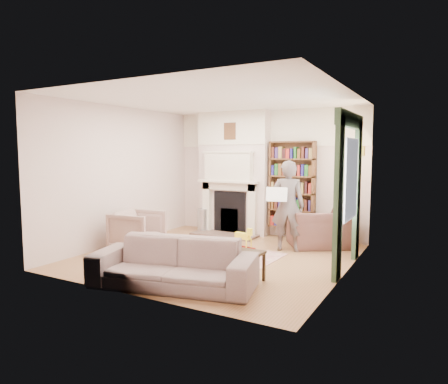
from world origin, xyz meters
The scene contains 25 objects.
floor centered at (0.00, 0.00, 0.00)m, with size 4.50×4.50×0.00m, color olive.
ceiling centered at (0.00, 0.00, 2.80)m, with size 4.50×4.50×0.00m, color white.
wall_back centered at (0.00, 2.25, 1.40)m, with size 4.50×4.50×0.00m, color beige.
wall_front centered at (0.00, -2.25, 1.40)m, with size 4.50×4.50×0.00m, color beige.
wall_left centered at (-2.25, 0.00, 1.40)m, with size 4.50×4.50×0.00m, color beige.
wall_right centered at (2.25, 0.00, 1.40)m, with size 4.50×4.50×0.00m, color beige.
fireplace centered at (-0.75, 2.05, 1.39)m, with size 1.70×0.58×2.80m.
bookcase centered at (0.65, 2.12, 1.18)m, with size 1.00×0.24×1.85m, color brown.
window centered at (2.23, 0.40, 1.45)m, with size 0.02×0.90×1.30m, color silver.
curtain_left centered at (2.20, -0.30, 1.20)m, with size 0.07×0.32×2.40m, color #2E462D.
curtain_right centered at (2.20, 1.10, 1.20)m, with size 0.07×0.32×2.40m, color #2E462D.
pelmet centered at (2.19, 0.40, 2.38)m, with size 0.09×1.70×0.24m, color #2E462D.
wall_sconce centered at (2.03, 1.50, 1.90)m, with size 0.20×0.24×0.24m, color gold, non-canonical shape.
rug centered at (-0.20, -0.11, 0.01)m, with size 2.44×1.88×0.01m, color beige.
armchair_reading centered at (1.41, 1.63, 0.38)m, with size 1.17×1.02×0.76m, color brown.
armchair_left centered at (-1.53, -0.37, 0.38)m, with size 0.82×0.84×0.77m, color #BDAE9B.
sofa centered at (0.27, -1.70, 0.33)m, with size 2.28×0.89×0.67m, color gray.
man_reading centered at (0.96, 1.03, 0.86)m, with size 0.63×0.41×1.73m, color #554844.
newspaper centered at (0.81, 0.83, 1.09)m, with size 0.39×0.02×0.28m, color white.
coffee_table centered at (0.96, -1.05, 0.23)m, with size 0.70×0.45×0.45m, color #2F2110, non-canonical shape.
paraffin_heater centered at (-1.43, 1.77, 0.28)m, with size 0.24×0.24×0.55m, color #ADB0B5.
rocking_horse centered at (0.17, 0.68, 0.22)m, with size 0.50×0.20×0.44m, color yellow, non-canonical shape.
board_game centered at (-0.13, -0.36, 0.03)m, with size 0.33×0.33×0.03m, color #D0CA49.
game_box_lid centered at (-0.81, 0.12, 0.04)m, with size 0.32×0.22×0.05m, color maroon.
comic_annuals centered at (0.08, -0.49, 0.02)m, with size 0.60×0.64×0.02m.
Camera 1 is at (3.53, -6.12, 1.88)m, focal length 32.00 mm.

